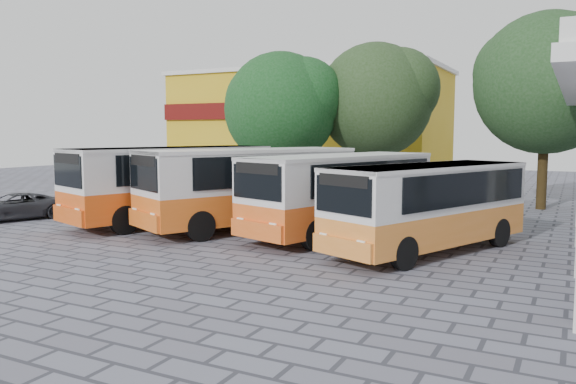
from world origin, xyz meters
The scene contains 10 objects.
ground centered at (0.00, 0.00, 0.00)m, with size 90.00×90.00×0.00m, color slate.
shophouse_block centered at (-11.00, 25.99, 4.16)m, with size 20.40×10.40×8.30m.
bus_far_left centered at (-6.83, 3.98, 1.75)m, with size 5.13×8.95×3.03m.
bus_centre_left centered at (-3.30, 4.15, 1.74)m, with size 5.94×8.95×3.00m.
bus_centre_right centered at (0.26, 4.39, 1.64)m, with size 4.67×8.37×2.84m.
bus_far_right centered at (3.65, 3.03, 1.53)m, with size 4.90×7.88×2.65m.
tree_left centered at (-6.65, 13.14, 5.09)m, with size 6.37×6.07×7.92m.
tree_middle centered at (-2.40, 16.21, 5.58)m, with size 6.61×6.30×8.53m.
tree_right centered at (6.23, 15.19, 6.11)m, with size 6.89×6.57×9.18m.
parked_car centered at (-13.18, 1.56, 0.55)m, with size 1.82×3.94×1.10m, color #2C2D33.
Camera 1 is at (7.53, -13.78, 3.59)m, focal length 35.00 mm.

